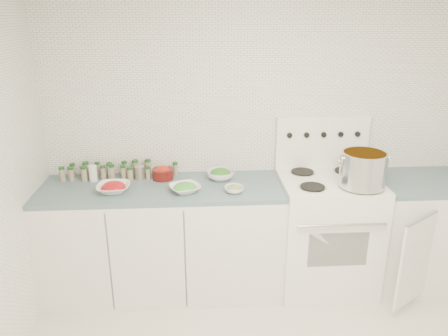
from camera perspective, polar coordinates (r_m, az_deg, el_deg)
room_walls at (r=2.08m, az=11.64°, el=2.48°), size 3.54×3.04×2.52m
counter_left at (r=3.56m, az=-7.84°, el=-9.13°), size 1.85×0.62×0.90m
stove at (r=3.67m, az=13.08°, el=-7.74°), size 0.76×0.70×1.36m
counter_right at (r=4.00m, az=24.50°, el=-7.48°), size 0.89×0.85×0.90m
stock_pot at (r=3.34m, az=17.72°, el=0.01°), size 0.36×0.33×0.26m
bowl_tomato at (r=3.33m, az=-14.24°, el=-2.49°), size 0.25×0.25×0.08m
bowl_snowpea at (r=3.24m, az=-5.13°, el=-2.62°), size 0.29×0.29×0.07m
bowl_broccoli at (r=3.47m, az=-0.47°, el=-0.80°), size 0.28×0.28×0.09m
bowl_zucchini at (r=3.22m, az=1.35°, el=-2.74°), size 0.15×0.15×0.06m
bowl_pepper at (r=3.50m, az=-8.00°, el=-0.63°), size 0.17×0.17×0.10m
salt_canister at (r=3.57m, az=-16.73°, el=-0.67°), size 0.07×0.07×0.13m
tin_can at (r=3.53m, az=-10.97°, el=-0.60°), size 0.10×0.10×0.11m
spice_cluster at (r=3.59m, az=-14.59°, el=-0.36°), size 0.92×0.16×0.14m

